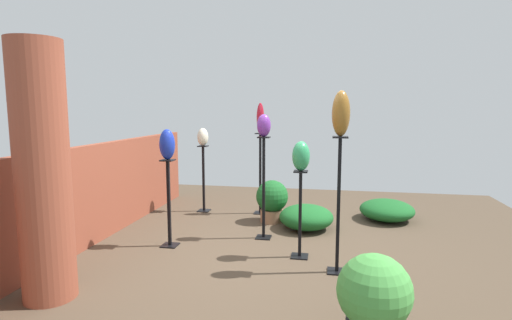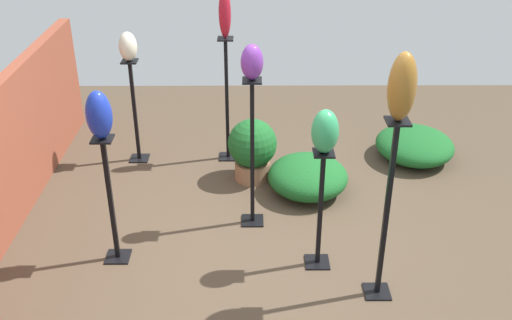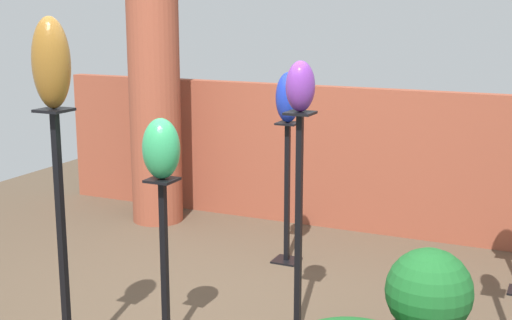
{
  "view_description": "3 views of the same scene",
  "coord_description": "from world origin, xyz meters",
  "px_view_note": "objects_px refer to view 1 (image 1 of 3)",
  "views": [
    {
      "loc": [
        -4.66,
        -0.8,
        1.76
      ],
      "look_at": [
        -0.23,
        0.02,
        1.17
      ],
      "focal_mm": 28.0,
      "sensor_mm": 36.0,
      "label": 1
    },
    {
      "loc": [
        -4.05,
        0.05,
        3.11
      ],
      "look_at": [
        0.05,
        0.03,
        0.91
      ],
      "focal_mm": 42.0,
      "sensor_mm": 36.0,
      "label": 2
    },
    {
      "loc": [
        2.03,
        -3.79,
        1.99
      ],
      "look_at": [
        0.25,
        0.09,
        1.06
      ],
      "focal_mm": 50.0,
      "sensor_mm": 36.0,
      "label": 3
    }
  ],
  "objects_px": {
    "potted_plant_front_left": "(374,299)",
    "art_vase_cobalt": "(167,144)",
    "pedestal_violet": "(264,192)",
    "pedestal_bronze": "(338,211)",
    "pedestal_ruby": "(260,177)",
    "pedestal_cobalt": "(169,207)",
    "art_vase_violet": "(264,125)",
    "pedestal_ivory": "(204,182)",
    "art_vase_ivory": "(203,137)",
    "pedestal_jade": "(300,218)",
    "art_vase_bronze": "(341,114)",
    "art_vase_ruby": "(260,118)",
    "potted_plant_back_center": "(272,200)",
    "brick_pillar": "(43,173)",
    "art_vase_jade": "(301,156)"
  },
  "relations": [
    {
      "from": "pedestal_bronze",
      "to": "art_vase_ruby",
      "type": "xyz_separation_m",
      "value": [
        2.25,
        1.24,
        0.92
      ]
    },
    {
      "from": "brick_pillar",
      "to": "pedestal_jade",
      "type": "relative_size",
      "value": 2.27
    },
    {
      "from": "art_vase_violet",
      "to": "art_vase_cobalt",
      "type": "bearing_deg",
      "value": 115.31
    },
    {
      "from": "pedestal_bronze",
      "to": "art_vase_violet",
      "type": "height_order",
      "value": "art_vase_violet"
    },
    {
      "from": "pedestal_violet",
      "to": "pedestal_ruby",
      "type": "relative_size",
      "value": 1.02
    },
    {
      "from": "pedestal_cobalt",
      "to": "pedestal_violet",
      "type": "distance_m",
      "value": 1.26
    },
    {
      "from": "art_vase_ivory",
      "to": "potted_plant_front_left",
      "type": "relative_size",
      "value": 0.41
    },
    {
      "from": "art_vase_cobalt",
      "to": "art_vase_violet",
      "type": "bearing_deg",
      "value": -64.69
    },
    {
      "from": "pedestal_violet",
      "to": "pedestal_ruby",
      "type": "xyz_separation_m",
      "value": [
        1.26,
        0.27,
        -0.01
      ]
    },
    {
      "from": "pedestal_cobalt",
      "to": "potted_plant_back_center",
      "type": "distance_m",
      "value": 1.76
    },
    {
      "from": "pedestal_ivory",
      "to": "potted_plant_back_center",
      "type": "distance_m",
      "value": 1.33
    },
    {
      "from": "pedestal_bronze",
      "to": "pedestal_ivory",
      "type": "bearing_deg",
      "value": 44.95
    },
    {
      "from": "pedestal_violet",
      "to": "pedestal_bronze",
      "type": "height_order",
      "value": "pedestal_bronze"
    },
    {
      "from": "pedestal_ruby",
      "to": "potted_plant_back_center",
      "type": "bearing_deg",
      "value": -150.15
    },
    {
      "from": "art_vase_bronze",
      "to": "pedestal_jade",
      "type": "bearing_deg",
      "value": 49.13
    },
    {
      "from": "potted_plant_front_left",
      "to": "art_vase_ivory",
      "type": "bearing_deg",
      "value": 34.36
    },
    {
      "from": "pedestal_ruby",
      "to": "art_vase_cobalt",
      "type": "relative_size",
      "value": 3.54
    },
    {
      "from": "pedestal_cobalt",
      "to": "pedestal_jade",
      "type": "bearing_deg",
      "value": -92.79
    },
    {
      "from": "art_vase_cobalt",
      "to": "potted_plant_front_left",
      "type": "xyz_separation_m",
      "value": [
        -1.82,
        -2.34,
        -0.92
      ]
    },
    {
      "from": "pedestal_cobalt",
      "to": "art_vase_violet",
      "type": "bearing_deg",
      "value": -64.69
    },
    {
      "from": "art_vase_cobalt",
      "to": "art_vase_ruby",
      "type": "relative_size",
      "value": 0.78
    },
    {
      "from": "pedestal_cobalt",
      "to": "pedestal_bronze",
      "type": "height_order",
      "value": "pedestal_bronze"
    },
    {
      "from": "pedestal_cobalt",
      "to": "art_vase_jade",
      "type": "bearing_deg",
      "value": -92.79
    },
    {
      "from": "pedestal_cobalt",
      "to": "potted_plant_front_left",
      "type": "xyz_separation_m",
      "value": [
        -1.82,
        -2.34,
        -0.12
      ]
    },
    {
      "from": "art_vase_violet",
      "to": "pedestal_ivory",
      "type": "bearing_deg",
      "value": 45.41
    },
    {
      "from": "pedestal_ruby",
      "to": "art_vase_violet",
      "type": "distance_m",
      "value": 1.58
    },
    {
      "from": "potted_plant_front_left",
      "to": "brick_pillar",
      "type": "bearing_deg",
      "value": 84.39
    },
    {
      "from": "brick_pillar",
      "to": "art_vase_ruby",
      "type": "xyz_separation_m",
      "value": [
        3.34,
        -1.4,
        0.42
      ]
    },
    {
      "from": "pedestal_jade",
      "to": "pedestal_bronze",
      "type": "height_order",
      "value": "pedestal_bronze"
    },
    {
      "from": "art_vase_bronze",
      "to": "art_vase_ruby",
      "type": "bearing_deg",
      "value": 28.75
    },
    {
      "from": "pedestal_cobalt",
      "to": "art_vase_jade",
      "type": "xyz_separation_m",
      "value": [
        -0.08,
        -1.67,
        0.7
      ]
    },
    {
      "from": "pedestal_violet",
      "to": "potted_plant_back_center",
      "type": "relative_size",
      "value": 2.11
    },
    {
      "from": "potted_plant_front_left",
      "to": "art_vase_cobalt",
      "type": "bearing_deg",
      "value": 52.09
    },
    {
      "from": "art_vase_ruby",
      "to": "potted_plant_front_left",
      "type": "height_order",
      "value": "art_vase_ruby"
    },
    {
      "from": "art_vase_violet",
      "to": "art_vase_bronze",
      "type": "xyz_separation_m",
      "value": [
        -0.99,
        -0.97,
        0.17
      ]
    },
    {
      "from": "pedestal_bronze",
      "to": "pedestal_jade",
      "type": "bearing_deg",
      "value": 49.13
    },
    {
      "from": "pedestal_cobalt",
      "to": "art_vase_cobalt",
      "type": "xyz_separation_m",
      "value": [
        0.0,
        -0.0,
        0.8
      ]
    },
    {
      "from": "pedestal_ruby",
      "to": "art_vase_ivory",
      "type": "height_order",
      "value": "art_vase_ivory"
    },
    {
      "from": "art_vase_jade",
      "to": "art_vase_ivory",
      "type": "xyz_separation_m",
      "value": [
        1.85,
        1.78,
        0.07
      ]
    },
    {
      "from": "pedestal_cobalt",
      "to": "pedestal_jade",
      "type": "xyz_separation_m",
      "value": [
        -0.08,
        -1.67,
        -0.04
      ]
    },
    {
      "from": "art_vase_violet",
      "to": "brick_pillar",
      "type": "bearing_deg",
      "value": 141.13
    },
    {
      "from": "pedestal_jade",
      "to": "pedestal_bronze",
      "type": "distance_m",
      "value": 0.6
    },
    {
      "from": "art_vase_cobalt",
      "to": "art_vase_bronze",
      "type": "distance_m",
      "value": 2.18
    },
    {
      "from": "pedestal_ruby",
      "to": "art_vase_jade",
      "type": "bearing_deg",
      "value": -156.79
    },
    {
      "from": "art_vase_violet",
      "to": "art_vase_ruby",
      "type": "relative_size",
      "value": 0.61
    },
    {
      "from": "art_vase_violet",
      "to": "art_vase_ruby",
      "type": "distance_m",
      "value": 1.29
    },
    {
      "from": "brick_pillar",
      "to": "pedestal_ivory",
      "type": "bearing_deg",
      "value": -7.32
    },
    {
      "from": "potted_plant_back_center",
      "to": "art_vase_cobalt",
      "type": "bearing_deg",
      "value": 139.63
    },
    {
      "from": "pedestal_violet",
      "to": "potted_plant_front_left",
      "type": "height_order",
      "value": "pedestal_violet"
    },
    {
      "from": "art_vase_cobalt",
      "to": "potted_plant_back_center",
      "type": "height_order",
      "value": "art_vase_cobalt"
    }
  ]
}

